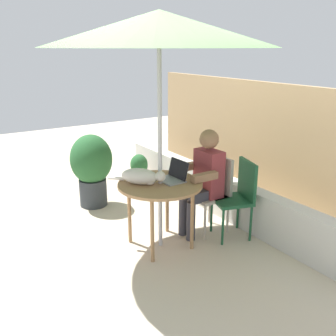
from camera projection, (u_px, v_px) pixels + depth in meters
ground_plane at (161, 245)px, 4.32m from camera, size 14.00×14.00×0.00m
fence_back at (284, 149)px, 5.06m from camera, size 5.53×0.08×1.67m
planter_wall_low at (237, 202)px, 4.83m from camera, size 4.98×0.20×0.52m
patio_table at (160, 189)px, 4.12m from camera, size 0.91×0.91×0.74m
patio_umbrella at (159, 29)px, 3.64m from camera, size 2.27×2.27×2.45m
chair_occupied at (214, 188)px, 4.55m from camera, size 0.40×0.40×0.90m
chair_empty at (239, 193)px, 4.40m from camera, size 0.50×0.50×0.90m
person_seated at (204, 176)px, 4.41m from camera, size 0.48×0.48×1.24m
laptop at (174, 174)px, 4.18m from camera, size 0.31×0.27×0.21m
cat at (142, 177)px, 4.04m from camera, size 0.53×0.44×0.17m
potted_plant_near_fence at (139, 170)px, 6.02m from camera, size 0.27×0.27×0.53m
potted_plant_by_chair at (92, 166)px, 5.25m from camera, size 0.57×0.57×1.00m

